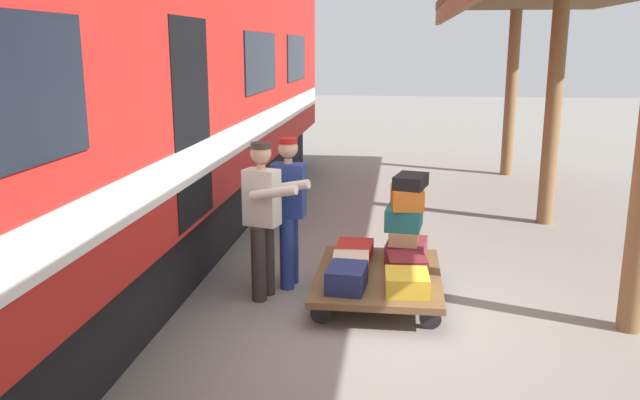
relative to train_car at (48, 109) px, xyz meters
The scene contains 15 objects.
ground_plane 4.22m from the train_car, behind, with size 60.00×60.00×0.00m, color gray.
train_car is the anchor object (origin of this frame).
luggage_cart 3.83m from the train_car, behind, with size 1.34×1.85×0.28m.
suitcase_red_plastic 3.62m from the train_car, 161.25° to the right, with size 0.41×0.57×0.16m, color #AD231E.
suitcase_yellow_case 4.00m from the train_car, behind, with size 0.43×0.48×0.19m, color gold.
suitcase_maroon_trunk 4.03m from the train_car, behind, with size 0.40×0.46×0.21m, color maroon.
suitcase_burgundy_valise 4.13m from the train_car, 164.19° to the right, with size 0.43×0.57×0.22m, color maroon.
suitcase_cream_canvas 3.51m from the train_car, behind, with size 0.39×0.44×0.18m, color beige.
suitcase_navy_fabric 3.45m from the train_car, behind, with size 0.37×0.51×0.24m, color navy.
suitcase_tan_vintage 4.02m from the train_car, 164.46° to the right, with size 0.32×0.51×0.15m, color tan.
suitcase_teal_softside 3.95m from the train_car, 163.97° to the right, with size 0.39×0.51×0.25m, color #1E666B.
suitcase_orange_carryall 3.90m from the train_car, 164.43° to the right, with size 0.34×0.50×0.22m, color #CC6B23.
suitcase_black_hardshell 3.89m from the train_car, 164.47° to the right, with size 0.31×0.46×0.15m, color black.
porter_in_overalls 2.67m from the train_car, 161.20° to the right, with size 0.69×0.47×1.70m.
porter_by_door 2.42m from the train_car, 169.70° to the right, with size 0.73×0.55×1.70m.
Camera 1 is at (0.15, 6.22, 2.68)m, focal length 36.77 mm.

